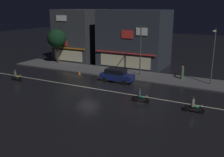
% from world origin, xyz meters
% --- Properties ---
extents(ground_plane, '(140.00, 140.00, 0.00)m').
position_xyz_m(ground_plane, '(0.00, 0.00, 0.00)').
color(ground_plane, black).
extents(lane_divider_stripe, '(33.83, 0.16, 0.01)m').
position_xyz_m(lane_divider_stripe, '(0.00, 0.00, 0.01)').
color(lane_divider_stripe, beige).
rests_on(lane_divider_stripe, ground).
extents(sidewalk_far, '(35.61, 5.00, 0.14)m').
position_xyz_m(sidewalk_far, '(0.00, 7.96, 0.07)').
color(sidewalk_far, '#4C4C4F').
rests_on(sidewalk_far, ground).
extents(storefront_left_block, '(10.50, 7.63, 8.97)m').
position_xyz_m(storefront_left_block, '(0.00, 14.20, 4.48)').
color(storefront_left_block, '#2D333D').
rests_on(storefront_left_block, ground).
extents(storefront_center_block, '(7.16, 8.24, 8.97)m').
position_xyz_m(storefront_center_block, '(-10.68, 14.50, 4.48)').
color(storefront_center_block, '#383A3F').
rests_on(storefront_center_block, ground).
extents(streetlamp_west, '(0.44, 1.64, 6.70)m').
position_xyz_m(streetlamp_west, '(3.49, 7.84, 4.12)').
color(streetlamp_west, '#47494C').
rests_on(streetlamp_west, sidewalk_far).
extents(streetlamp_mid, '(0.44, 1.64, 6.79)m').
position_xyz_m(streetlamp_mid, '(12.95, 7.69, 4.17)').
color(streetlamp_mid, '#47494C').
rests_on(streetlamp_mid, sidewalk_far).
extents(pedestrian_on_sidewalk, '(0.39, 0.39, 1.77)m').
position_xyz_m(pedestrian_on_sidewalk, '(9.27, 8.65, 0.95)').
color(pedestrian_on_sidewalk, '#4C664C').
rests_on(pedestrian_on_sidewalk, sidewalk_far).
extents(street_tree, '(3.14, 3.14, 5.73)m').
position_xyz_m(street_tree, '(-11.98, 9.23, 4.28)').
color(street_tree, '#473323').
rests_on(street_tree, sidewalk_far).
extents(parked_car_near_kerb, '(4.30, 1.98, 1.67)m').
position_xyz_m(parked_car_near_kerb, '(1.94, 3.94, 0.87)').
color(parked_car_near_kerb, navy).
rests_on(parked_car_near_kerb, ground).
extents(motorcycle_lead, '(1.90, 0.60, 1.52)m').
position_xyz_m(motorcycle_lead, '(12.79, -2.03, 0.63)').
color(motorcycle_lead, black).
rests_on(motorcycle_lead, ground).
extents(motorcycle_following, '(1.90, 0.60, 1.52)m').
position_xyz_m(motorcycle_following, '(-9.99, -1.85, 0.63)').
color(motorcycle_following, black).
rests_on(motorcycle_following, ground).
extents(motorcycle_opposite_lane, '(1.90, 0.60, 1.52)m').
position_xyz_m(motorcycle_opposite_lane, '(7.45, -1.81, 0.63)').
color(motorcycle_opposite_lane, black).
rests_on(motorcycle_opposite_lane, ground).
extents(traffic_cone, '(0.36, 0.36, 0.55)m').
position_xyz_m(traffic_cone, '(-4.55, 4.85, 0.28)').
color(traffic_cone, orange).
rests_on(traffic_cone, ground).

